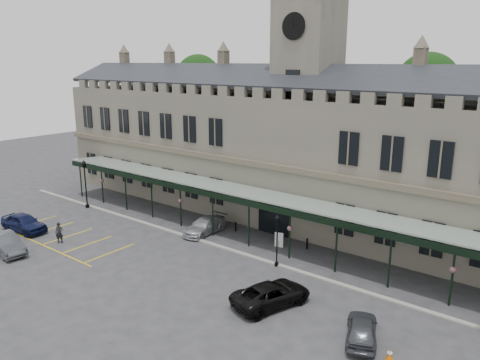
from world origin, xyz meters
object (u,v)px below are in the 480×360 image
Objects in this scene: lamp_post_mid at (277,236)px; car_right_a at (362,329)px; sign_board at (279,240)px; car_van at (271,294)px; station_building at (304,155)px; clock_tower at (307,84)px; car_left_a at (24,223)px; person_a at (59,233)px; car_left_b at (5,244)px; car_taxi at (205,226)px; traffic_cone at (390,355)px; lamp_post_left at (85,180)px.

lamp_post_mid is 10.67m from car_right_a.
sign_board is 9.65m from car_van.
station_building is 6.64m from clock_tower.
car_right_a is (31.47, 2.80, -0.14)m from car_left_a.
clock_tower is at bearing 91.73° from sign_board.
person_a is at bearing -90.21° from car_left_a.
car_left_b is 28.57m from car_right_a.
station_building is 32.86× the size of person_a.
clock_tower is 25.57m from person_a.
car_van is at bearing -23.77° from car_right_a.
person_a is at bearing -134.27° from car_taxi.
car_right_a is at bearing -29.66° from lamp_post_mid.
traffic_cone is at bearing -28.37° from lamp_post_mid.
clock_tower is 5.06× the size of car_left_a.
person_a is at bearing -15.33° from car_left_b.
car_left_b is (3.59, -3.44, -0.04)m from car_left_a.
clock_tower reaches higher than car_right_a.
lamp_post_left is 27.46m from car_van.
sign_board is at bearing -73.98° from station_building.
sign_board is 0.31× the size of car_right_a.
car_left_a is at bearing 25.25° from car_van.
car_right_a is at bearing -33.46° from person_a.
car_right_a is at bearing 158.24° from traffic_cone.
car_van is at bearing -88.70° from car_left_a.
sign_board is 0.26× the size of car_taxi.
car_van is at bearing -65.97° from clock_tower.
clock_tower reaches higher than car_left_b.
clock_tower reaches higher than traffic_cone.
car_left_b reaches higher than traffic_cone.
car_taxi is at bearing -119.88° from station_building.
sign_board is (22.03, 3.49, -2.44)m from lamp_post_left.
lamp_post_mid is at bearing -69.23° from clock_tower.
clock_tower is at bearing -27.95° from car_left_b.
clock_tower is at bearing -47.35° from car_van.
person_a reaches higher than traffic_cone.
station_building reaches higher than car_right_a.
car_left_b is at bearing -149.57° from person_a.
station_building is 12.23× the size of car_left_a.
car_taxi is 12.47m from person_a.
sign_board is at bearing -66.44° from car_left_a.
car_taxi is at bearing -119.64° from clock_tower.
lamp_post_left is 23.97m from lamp_post_mid.
traffic_cone is at bearing -167.72° from car_van.
car_left_b reaches higher than sign_board.
station_building is 26.65m from car_left_a.
traffic_cone is 2.09m from car_right_a.
car_left_a is 1.02× the size of car_taxi.
car_taxi is (13.29, 9.85, -0.14)m from car_left_a.
lamp_post_mid is at bearing 0.59° from lamp_post_left.
car_left_b is 2.65× the size of person_a.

